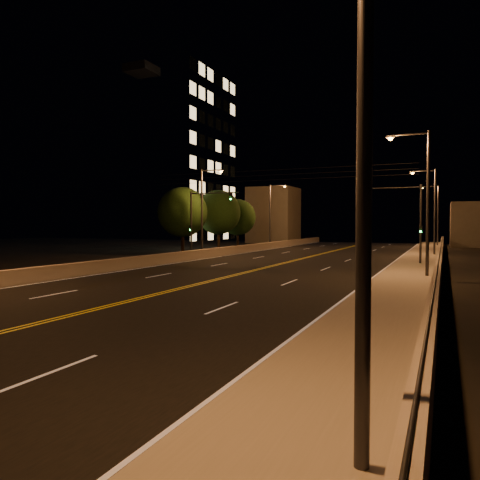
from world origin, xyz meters
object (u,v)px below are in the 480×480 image
at_px(streetlight_1, 423,194).
at_px(streetlight_6, 272,211).
at_px(streetlight_2, 432,206).
at_px(streetlight_0, 342,84).
at_px(traffic_signal_left, 200,217).
at_px(tree_1, 219,212).
at_px(tree_0, 183,212).
at_px(building_tower, 142,161).
at_px(streetlight_3, 436,212).
at_px(tree_2, 238,217).
at_px(traffic_signal_right, 408,215).
at_px(streetlight_5, 204,206).

distance_m(streetlight_1, streetlight_6, 39.15).
bearing_deg(streetlight_2, streetlight_0, -90.00).
height_order(traffic_signal_left, tree_1, tree_1).
xyz_separation_m(streetlight_0, streetlight_2, (0.00, 45.60, 0.00)).
height_order(tree_0, tree_1, tree_1).
xyz_separation_m(tree_0, tree_1, (-0.30, 9.60, 0.19)).
relative_size(traffic_signal_left, building_tower, 0.24).
distance_m(streetlight_1, streetlight_3, 43.64).
distance_m(building_tower, tree_2, 17.08).
xyz_separation_m(streetlight_1, tree_0, (-25.40, 14.60, -0.49)).
bearing_deg(traffic_signal_right, tree_1, 148.48).
bearing_deg(tree_2, traffic_signal_left, -76.14).
relative_size(tree_0, tree_1, 0.96).
distance_m(streetlight_6, building_tower, 20.73).
relative_size(streetlight_3, tree_1, 1.16).
height_order(streetlight_0, streetlight_6, same).
bearing_deg(tree_0, building_tower, 138.20).
height_order(streetlight_0, traffic_signal_left, streetlight_0).
height_order(streetlight_0, tree_0, streetlight_0).
bearing_deg(streetlight_0, streetlight_1, 90.00).
bearing_deg(traffic_signal_left, streetlight_5, 110.22).
distance_m(traffic_signal_right, building_tower, 43.60).
height_order(streetlight_1, traffic_signal_right, streetlight_1).
bearing_deg(streetlight_6, streetlight_5, -90.00).
bearing_deg(tree_2, streetlight_3, 29.27).
bearing_deg(streetlight_5, tree_1, 109.64).
xyz_separation_m(traffic_signal_right, tree_0, (-23.92, 5.25, 0.63)).
xyz_separation_m(streetlight_0, building_tower, (-40.05, 51.91, 7.58)).
bearing_deg(building_tower, streetlight_0, -52.35).
bearing_deg(traffic_signal_right, tree_2, 139.86).
height_order(traffic_signal_right, tree_2, tree_2).
height_order(streetlight_1, traffic_signal_left, streetlight_1).
relative_size(streetlight_2, traffic_signal_left, 1.38).
bearing_deg(tree_0, tree_1, 91.77).
relative_size(traffic_signal_right, traffic_signal_left, 1.00).
bearing_deg(streetlight_2, traffic_signal_left, -149.39).
bearing_deg(tree_2, streetlight_5, -77.26).
bearing_deg(tree_2, streetlight_2, -17.67).
bearing_deg(traffic_signal_right, tree_0, 167.62).
distance_m(streetlight_6, traffic_signal_left, 23.47).
xyz_separation_m(tree_1, tree_2, (0.37, 5.26, -0.59)).
bearing_deg(streetlight_3, streetlight_0, -90.00).
relative_size(streetlight_2, tree_2, 1.31).
bearing_deg(tree_0, streetlight_1, -29.89).
height_order(streetlight_3, tree_1, streetlight_3).
relative_size(streetlight_1, streetlight_5, 1.00).
bearing_deg(tree_0, streetlight_3, 48.84).
xyz_separation_m(streetlight_3, traffic_signal_left, (-20.36, -34.30, -1.12)).
bearing_deg(tree_0, streetlight_6, 77.70).
xyz_separation_m(streetlight_1, tree_2, (-25.32, 29.45, -0.89)).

